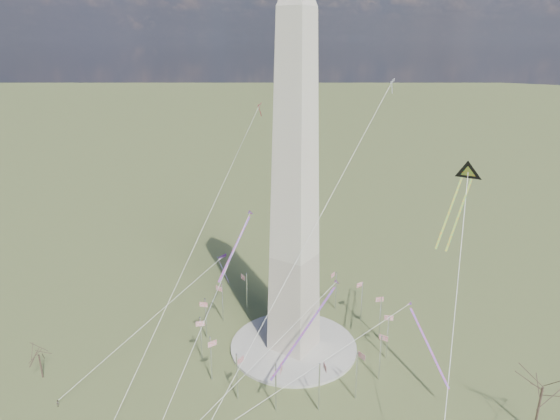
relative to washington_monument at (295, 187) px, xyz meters
The scene contains 14 objects.
ground 47.95m from the washington_monument, ahead, with size 2000.00×2000.00×0.00m, color #555D2E.
plaza 47.55m from the washington_monument, ahead, with size 36.00×36.00×0.80m, color #AEAA9F.
washington_monument is the anchor object (origin of this frame).
flagpole_ring 40.68m from the washington_monument, 169.63° to the right, with size 54.40×54.40×13.00m.
tree_near 71.44m from the washington_monument, ahead, with size 10.57×10.57×18.49m.
tree_far 78.57m from the washington_monument, 135.24° to the right, with size 5.93×5.93×10.37m.
person_west 78.02m from the washington_monument, 123.88° to the right, with size 0.80×0.63×1.65m, color gray.
kite_delta_black 41.27m from the washington_monument, 19.93° to the left, with size 7.34×19.85×16.61m.
kite_diamond_purple 42.37m from the washington_monument, behind, with size 2.72×3.57×10.43m.
kite_streamer_left 32.14m from the washington_monument, 40.04° to the right, with size 5.42×24.55×16.94m.
kite_streamer_mid 19.59m from the washington_monument, 138.38° to the right, with size 4.78×18.71×12.95m.
kite_streamer_right 49.30m from the washington_monument, 10.99° to the left, with size 15.99×13.15×13.42m.
kite_small_red 51.46m from the washington_monument, 135.82° to the left, with size 1.47×1.81×4.77m.
kite_small_white 45.99m from the washington_monument, 76.27° to the left, with size 1.68×1.48×4.42m.
Camera 1 is at (63.88, -104.38, 83.78)m, focal length 32.00 mm.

